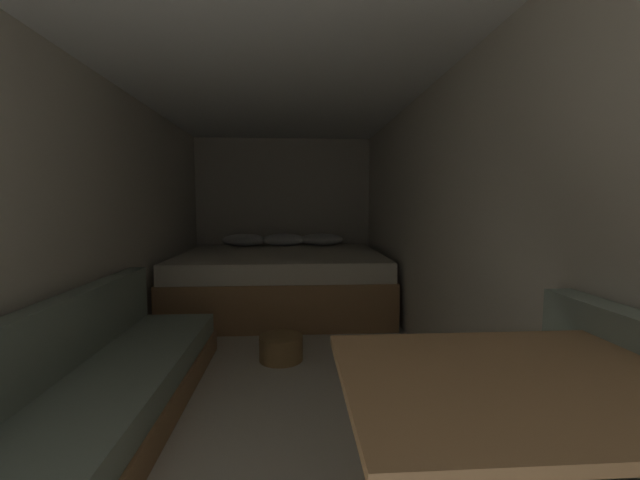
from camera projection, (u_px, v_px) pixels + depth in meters
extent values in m
plane|color=beige|center=(273.00, 376.00, 2.68)|extent=(7.41, 7.41, 0.00)
cube|color=beige|center=(284.00, 215.00, 5.30)|extent=(2.42, 0.05, 2.05)
cube|color=beige|center=(86.00, 228.00, 2.51)|extent=(0.05, 5.41, 2.05)
cube|color=beige|center=(447.00, 226.00, 2.66)|extent=(0.05, 5.41, 2.05)
cube|color=white|center=(270.00, 63.00, 2.49)|extent=(2.42, 5.41, 0.05)
cube|color=#9E7247|center=(282.00, 289.00, 4.40)|extent=(2.20, 1.82, 0.45)
cube|color=beige|center=(281.00, 261.00, 4.37)|extent=(2.16, 1.78, 0.19)
ellipsoid|color=white|center=(244.00, 240.00, 5.01)|extent=(0.56, 0.33, 0.16)
ellipsoid|color=white|center=(321.00, 239.00, 5.07)|extent=(0.56, 0.33, 0.16)
ellipsoid|color=white|center=(283.00, 240.00, 5.04)|extent=(0.56, 0.33, 0.16)
cube|color=#9E7247|center=(89.00, 439.00, 1.83)|extent=(0.65, 2.67, 0.15)
cube|color=gray|center=(88.00, 409.00, 1.82)|extent=(0.61, 2.63, 0.14)
cube|color=gray|center=(24.00, 355.00, 1.78)|extent=(0.12, 2.63, 0.38)
cube|color=#9E7247|center=(516.00, 381.00, 0.89)|extent=(0.79, 0.60, 0.02)
cylinder|color=olive|center=(281.00, 348.00, 2.96)|extent=(0.33, 0.33, 0.18)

